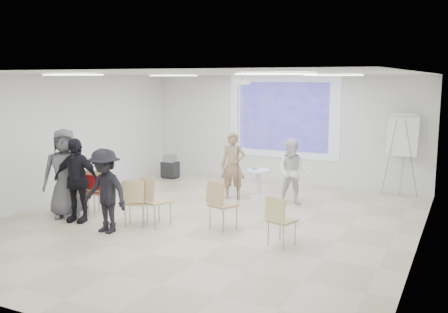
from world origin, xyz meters
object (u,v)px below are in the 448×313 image
at_px(chair_left_inner, 135,199).
at_px(player_right, 293,168).
at_px(pedestal_table, 258,182).
at_px(chair_center, 153,198).
at_px(chair_right_inner, 220,201).
at_px(chair_far_left, 79,189).
at_px(flipchart_easel, 403,136).
at_px(audience_mid, 105,185).
at_px(av_cart, 170,168).
at_px(chair_right_far, 279,217).
at_px(player_left, 233,161).
at_px(chair_left_mid, 98,189).
at_px(audience_outer, 65,168).
at_px(laptop, 137,200).
at_px(audience_left, 76,174).

bearing_deg(chair_left_inner, player_right, 32.07).
height_order(pedestal_table, chair_center, chair_center).
bearing_deg(chair_center, chair_right_inner, 36.50).
xyz_separation_m(player_right, chair_far_left, (-3.86, -2.83, -0.30)).
relative_size(chair_right_inner, flipchart_easel, 0.47).
relative_size(audience_mid, av_cart, 2.71).
bearing_deg(chair_right_far, player_right, 122.19).
height_order(player_left, player_right, player_left).
height_order(chair_left_mid, chair_right_far, chair_left_mid).
relative_size(player_left, audience_outer, 0.88).
bearing_deg(chair_right_far, laptop, -161.13).
height_order(pedestal_table, flipchart_easel, flipchart_easel).
bearing_deg(chair_left_mid, chair_right_inner, -0.70).
height_order(chair_left_inner, laptop, chair_left_inner).
height_order(chair_right_far, av_cart, chair_right_far).
bearing_deg(chair_right_inner, player_right, 96.61).
distance_m(audience_left, av_cart, 4.76).
relative_size(player_left, chair_right_far, 2.08).
bearing_deg(chair_right_inner, audience_outer, -150.48).
height_order(audience_mid, audience_outer, audience_outer).
bearing_deg(audience_mid, laptop, 76.64).
bearing_deg(audience_mid, chair_left_mid, 144.01).
height_order(laptop, audience_left, audience_left).
relative_size(chair_far_left, flipchart_easel, 0.45).
height_order(chair_far_left, audience_mid, audience_mid).
xyz_separation_m(player_left, player_right, (1.47, 0.11, -0.07)).
bearing_deg(player_right, player_left, 176.21).
bearing_deg(av_cart, audience_left, -79.79).
bearing_deg(chair_left_inner, flipchart_easel, 27.17).
distance_m(player_right, audience_mid, 4.39).
relative_size(chair_left_mid, av_cart, 1.48).
distance_m(player_left, chair_left_mid, 3.29).
xyz_separation_m(chair_left_mid, laptop, (1.14, -0.19, -0.08)).
distance_m(chair_right_inner, audience_outer, 3.43).
bearing_deg(pedestal_table, player_right, -11.06).
bearing_deg(chair_right_far, audience_mid, -149.90).
bearing_deg(chair_center, flipchart_easel, 70.83).
bearing_deg(flipchart_easel, player_right, -131.05).
distance_m(laptop, audience_left, 1.38).
distance_m(chair_left_mid, chair_left_inner, 1.20).
height_order(laptop, audience_outer, audience_outer).
relative_size(player_left, chair_center, 1.84).
height_order(player_right, chair_left_mid, player_right).
relative_size(player_right, audience_outer, 0.81).
relative_size(player_left, chair_left_inner, 1.95).
bearing_deg(audience_outer, pedestal_table, 10.49).
relative_size(laptop, audience_left, 0.18).
xyz_separation_m(player_left, chair_right_far, (2.21, -2.80, -0.40)).
height_order(chair_left_inner, chair_center, chair_center).
relative_size(chair_left_inner, chair_right_inner, 0.97).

